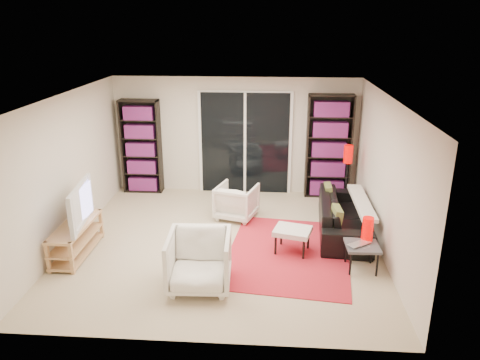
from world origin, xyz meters
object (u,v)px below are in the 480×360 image
at_px(bookshelf_left, 141,147).
at_px(ottoman, 292,232).
at_px(tv_stand, 76,238).
at_px(floor_lamp, 348,161).
at_px(bookshelf_right, 329,147).
at_px(side_table, 362,247).
at_px(armchair_front, 199,261).
at_px(armchair_back, 237,201).
at_px(sofa, 344,215).

distance_m(bookshelf_left, ottoman, 4.04).
height_order(tv_stand, floor_lamp, floor_lamp).
bearing_deg(bookshelf_right, side_table, -86.26).
bearing_deg(ottoman, armchair_front, -139.68).
xyz_separation_m(bookshelf_right, ottoman, (-0.79, -2.56, -0.71)).
height_order(bookshelf_left, ottoman, bookshelf_left).
xyz_separation_m(tv_stand, armchair_front, (2.05, -0.80, 0.13)).
xyz_separation_m(bookshelf_left, armchair_front, (1.76, -3.66, -0.58)).
height_order(tv_stand, side_table, tv_stand).
bearing_deg(tv_stand, armchair_back, 33.73).
distance_m(armchair_back, side_table, 2.63).
height_order(armchair_back, armchair_front, armchair_front).
bearing_deg(side_table, bookshelf_right, 93.74).
xyz_separation_m(sofa, side_table, (0.08, -1.27, 0.05)).
xyz_separation_m(tv_stand, ottoman, (3.35, 0.30, 0.08)).
distance_m(bookshelf_left, floor_lamp, 4.19).
relative_size(bookshelf_left, ottoman, 3.00).
bearing_deg(bookshelf_right, armchair_front, -119.69).
relative_size(sofa, armchair_front, 2.42).
height_order(sofa, armchair_back, armchair_back).
distance_m(bookshelf_right, side_table, 3.11).
bearing_deg(side_table, bookshelf_left, 143.18).
bearing_deg(bookshelf_left, sofa, -23.86).
distance_m(bookshelf_right, ottoman, 2.77).
distance_m(tv_stand, armchair_back, 2.85).
relative_size(bookshelf_right, ottoman, 3.23).
bearing_deg(sofa, bookshelf_left, 70.30).
bearing_deg(ottoman, sofa, 41.48).
bearing_deg(sofa, floor_lamp, -4.57).
height_order(sofa, armchair_front, armchair_front).
bearing_deg(tv_stand, bookshelf_right, 34.64).
bearing_deg(tv_stand, side_table, -2.24).
relative_size(tv_stand, floor_lamp, 1.02).
distance_m(ottoman, floor_lamp, 2.27).
relative_size(sofa, armchair_back, 2.99).
bearing_deg(bookshelf_right, sofa, -86.10).
relative_size(bookshelf_right, tv_stand, 1.64).
height_order(bookshelf_right, ottoman, bookshelf_right).
bearing_deg(armchair_back, side_table, 154.74).
xyz_separation_m(armchair_back, armchair_front, (-0.32, -2.39, 0.07)).
xyz_separation_m(sofa, armchair_front, (-2.21, -1.91, 0.09)).
height_order(armchair_back, ottoman, armchair_back).
bearing_deg(floor_lamp, bookshelf_left, 171.05).
bearing_deg(armchair_front, side_table, 12.88).
height_order(ottoman, side_table, same).
xyz_separation_m(bookshelf_right, floor_lamp, (0.29, -0.65, -0.11)).
bearing_deg(bookshelf_right, ottoman, -107.16).
distance_m(armchair_back, armchair_front, 2.41).
relative_size(tv_stand, armchair_back, 1.84).
xyz_separation_m(tv_stand, sofa, (4.26, 1.10, 0.04)).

